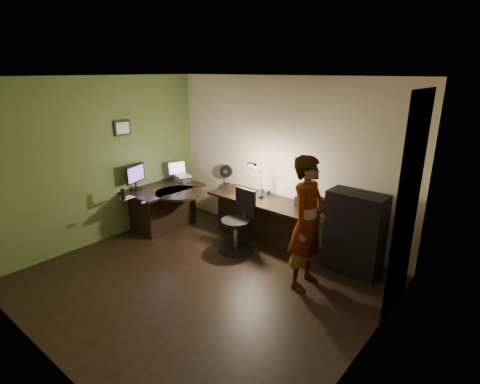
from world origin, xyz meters
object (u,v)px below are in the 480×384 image
Objects in this scene: office_chair at (236,222)px; person at (307,223)px; desk_right at (263,219)px; monitor at (135,180)px; desk_left at (165,207)px; cabinet at (354,233)px.

person is (1.36, -0.17, 0.40)m from office_chair.
desk_right is 1.58m from person.
monitor is at bearing -149.82° from desk_right.
office_chair is at bearing -96.64° from desk_right.
office_chair is (1.61, 0.11, 0.11)m from desk_left.
person reaches higher than desk_right.
desk_left is 2.76× the size of monitor.
office_chair is at bearing 3.64° from desk_left.
cabinet is at bearing 11.52° from desk_left.
cabinet is 3.78m from monitor.
desk_left is 1.61m from office_chair.
cabinet is (3.31, 0.68, 0.21)m from desk_left.
person reaches higher than office_chair.
person is (1.28, -0.77, 0.53)m from desk_right.
monitor reaches higher than desk_right.
person reaches higher than cabinet.
cabinet is 0.88m from person.
cabinet reaches higher than desk_left.
monitor is at bearing 91.66° from person.
person is at bearing -113.89° from cabinet.
desk_left reaches higher than desk_right.
cabinet is 0.66× the size of person.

